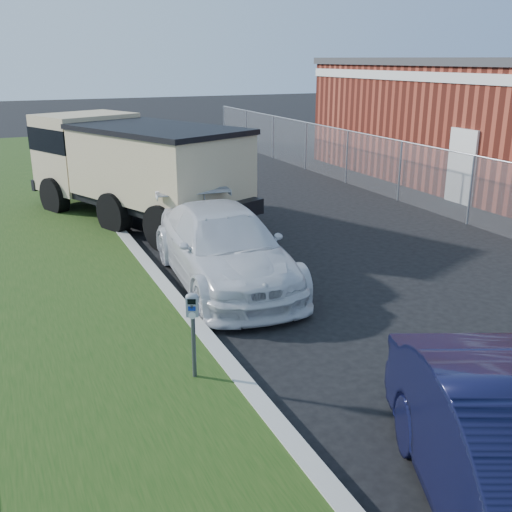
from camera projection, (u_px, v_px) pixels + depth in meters
name	position (u px, v px, depth m)	size (l,w,h in m)	color
ground	(356.00, 319.00, 10.01)	(120.00, 120.00, 0.00)	black
chainlink_fence	(401.00, 159.00, 17.99)	(0.06, 30.06, 30.00)	slate
parking_meter	(193.00, 317.00, 7.70)	(0.20, 0.17, 1.20)	#3F4247
white_wagon	(223.00, 247.00, 11.47)	(1.99, 4.90, 1.42)	silver
dump_truck	(131.00, 164.00, 15.78)	(4.98, 7.24, 2.67)	black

